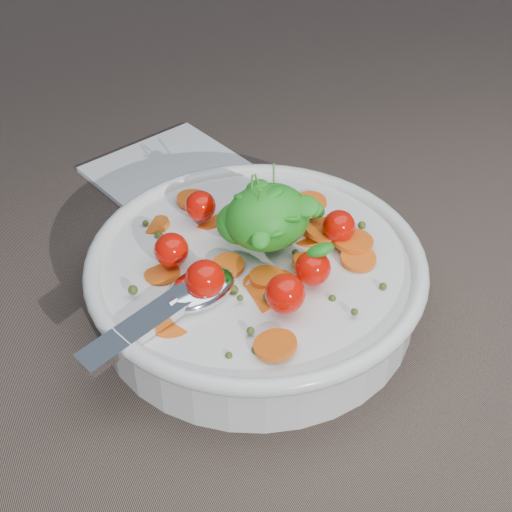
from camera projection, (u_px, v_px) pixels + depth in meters
name	position (u px, v px, depth m)	size (l,w,h in m)	color
ground	(277.00, 298.00, 0.61)	(6.00, 6.00, 0.00)	brown
bowl	(256.00, 277.00, 0.59)	(0.30, 0.28, 0.12)	silver
napkin	(168.00, 170.00, 0.76)	(0.15, 0.13, 0.01)	white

